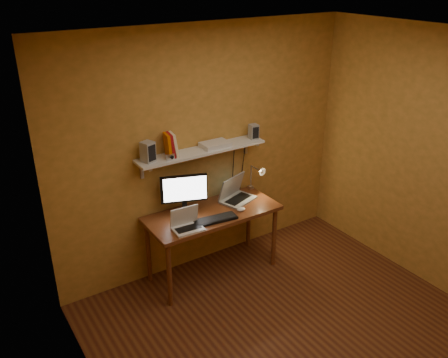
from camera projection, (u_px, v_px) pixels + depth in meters
room at (310, 211)px, 3.75m from camera, size 3.44×3.24×2.64m
desk at (213, 219)px, 4.93m from camera, size 1.40×0.60×0.75m
wall_shelf at (202, 151)px, 4.79m from camera, size 1.40×0.25×0.21m
monitor at (184, 192)px, 4.76m from camera, size 0.45×0.26×0.43m
laptop at (235, 194)px, 5.12m from camera, size 0.43×0.37×0.27m
netbook at (186, 223)px, 4.56m from camera, size 0.30×0.22×0.22m
keyboard at (215, 219)px, 4.72m from camera, size 0.46×0.20×0.02m
mouse at (241, 209)px, 4.90m from camera, size 0.10×0.07×0.03m
desk_lamp at (257, 175)px, 5.23m from camera, size 0.09×0.23×0.38m
speaker_left at (148, 152)px, 4.45m from camera, size 0.14×0.14×0.20m
speaker_right at (254, 132)px, 5.05m from camera, size 0.10×0.10×0.16m
books at (171, 145)px, 4.57m from camera, size 0.14×0.17×0.24m
shelf_camera at (171, 157)px, 4.53m from camera, size 0.10×0.05×0.06m
router at (215, 144)px, 4.85m from camera, size 0.29×0.20×0.05m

